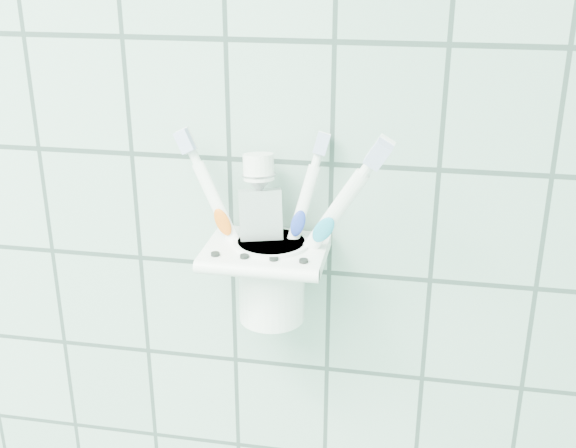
# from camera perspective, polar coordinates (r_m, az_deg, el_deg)

# --- Properties ---
(holder_bracket) EXTENTS (0.11, 0.10, 0.03)m
(holder_bracket) POSITION_cam_1_polar(r_m,az_deg,el_deg) (0.67, -1.72, -2.28)
(holder_bracket) COLOR white
(holder_bracket) RESTS_ON wall_back
(cup) EXTENTS (0.07, 0.07, 0.08)m
(cup) POSITION_cam_1_polar(r_m,az_deg,el_deg) (0.69, -1.31, -4.14)
(cup) COLOR white
(cup) RESTS_ON holder_bracket
(toothbrush_pink) EXTENTS (0.08, 0.03, 0.19)m
(toothbrush_pink) POSITION_cam_1_polar(r_m,az_deg,el_deg) (0.65, -1.76, 0.31)
(toothbrush_pink) COLOR white
(toothbrush_pink) RESTS_ON cup
(toothbrush_blue) EXTENTS (0.05, 0.05, 0.18)m
(toothbrush_blue) POSITION_cam_1_polar(r_m,az_deg,el_deg) (0.66, -1.38, -0.16)
(toothbrush_blue) COLOR white
(toothbrush_blue) RESTS_ON cup
(toothbrush_orange) EXTENTS (0.10, 0.05, 0.21)m
(toothbrush_orange) POSITION_cam_1_polar(r_m,az_deg,el_deg) (0.67, -1.43, 2.09)
(toothbrush_orange) COLOR white
(toothbrush_orange) RESTS_ON cup
(toothpaste_tube) EXTENTS (0.05, 0.04, 0.15)m
(toothpaste_tube) POSITION_cam_1_polar(r_m,az_deg,el_deg) (0.66, -1.98, -0.20)
(toothpaste_tube) COLOR silver
(toothpaste_tube) RESTS_ON cup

